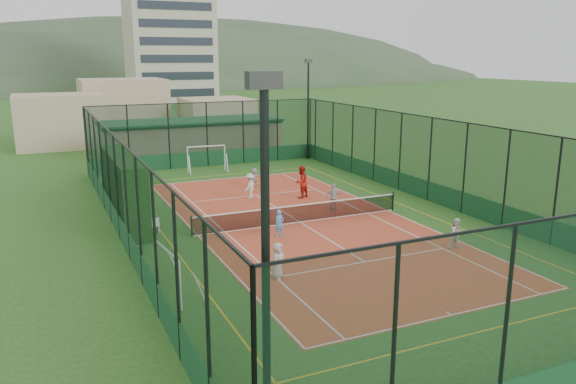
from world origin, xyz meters
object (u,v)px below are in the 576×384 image
object	(u,v)px
floodlight_sw	(266,301)
child_far_left	(250,186)
white_bench	(145,227)
child_far_right	(333,197)
clubhouse	(191,138)
child_far_back	(254,177)
futsal_goal_far	(206,159)
child_near_mid	(279,223)
futsal_goal_near	(168,274)
apartment_tower	(168,20)
coach	(301,182)
child_near_left	(278,260)
floodlight_ne	(308,110)
child_near_right	(457,233)

from	to	relation	value
floodlight_sw	child_far_left	world-z (taller)	floodlight_sw
white_bench	child_far_right	xyz separation A→B (m)	(10.52, 0.20, 0.37)
clubhouse	white_bench	world-z (taller)	clubhouse
white_bench	child_far_back	xyz separation A→B (m)	(8.57, 7.55, 0.22)
floodlight_sw	futsal_goal_far	size ratio (longest dim) A/B	2.82
floodlight_sw	child_far_right	distance (m)	21.48
futsal_goal_far	child_near_mid	size ratio (longest dim) A/B	2.21
futsal_goal_near	child_far_back	world-z (taller)	futsal_goal_near
child_far_left	child_far_right	bearing A→B (deg)	85.63
apartment_tower	futsal_goal_near	bearing A→B (deg)	-102.95
futsal_goal_far	child_far_back	size ratio (longest dim) A/B	2.33
child_near_mid	coach	size ratio (longest dim) A/B	0.67
child_far_right	futsal_goal_far	bearing A→B (deg)	-56.06
futsal_goal_near	child_far_right	distance (m)	13.54
floodlight_sw	child_far_left	size ratio (longest dim) A/B	5.34
futsal_goal_far	child_near_left	size ratio (longest dim) A/B	2.04
child_near_mid	coach	xyz separation A→B (m)	(4.26, 6.49, 0.32)
floodlight_ne	futsal_goal_near	distance (m)	28.81
apartment_tower	futsal_goal_near	xyz separation A→B (m)	(-20.35, -88.47, -14.11)
child_near_right	child_far_left	bearing A→B (deg)	115.17
apartment_tower	child_far_right	xyz separation A→B (m)	(-9.28, -80.66, -14.22)
floodlight_sw	floodlight_ne	world-z (taller)	same
white_bench	futsal_goal_near	size ratio (longest dim) A/B	0.54
futsal_goal_far	floodlight_ne	bearing A→B (deg)	13.40
floodlight_sw	child_near_right	size ratio (longest dim) A/B	5.83
child_near_mid	child_far_right	bearing A→B (deg)	19.18
clubhouse	child_near_mid	xyz separation A→B (m)	(-1.94, -23.77, -0.90)
clubhouse	child_near_mid	world-z (taller)	clubhouse
child_far_left	child_far_back	distance (m)	3.18
child_near_left	floodlight_ne	bearing A→B (deg)	20.47
futsal_goal_far	floodlight_sw	bearing A→B (deg)	-99.51
floodlight_sw	child_far_back	size ratio (longest dim) A/B	6.57
apartment_tower	futsal_goal_far	bearing A→B (deg)	-100.71
white_bench	futsal_goal_near	bearing A→B (deg)	-109.59
white_bench	child_far_right	distance (m)	10.52
child_near_right	child_far_right	size ratio (longest dim) A/B	0.92
futsal_goal_near	clubhouse	bearing A→B (deg)	-22.48
floodlight_sw	floodlight_ne	size ratio (longest dim) A/B	1.00
child_near_mid	child_far_back	distance (m)	10.81
child_near_right	child_far_right	xyz separation A→B (m)	(-1.96, 7.95, 0.06)
coach	futsal_goal_near	bearing A→B (deg)	21.22
child_near_right	child_far_left	world-z (taller)	child_far_left
floodlight_ne	child_far_right	world-z (taller)	floodlight_ne
child_near_left	child_near_mid	world-z (taller)	child_near_left
futsal_goal_far	child_near_right	xyz separation A→B (m)	(5.31, -21.77, -0.23)
apartment_tower	child_far_back	bearing A→B (deg)	-98.71
floodlight_sw	child_near_left	xyz separation A→B (m)	(4.56, 10.13, -3.40)
child_near_left	child_far_back	size ratio (longest dim) A/B	1.14
floodlight_ne	white_bench	distance (m)	22.84
coach	futsal_goal_far	bearing A→B (deg)	-99.34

